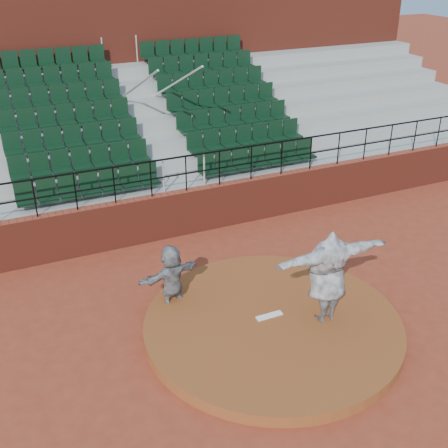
% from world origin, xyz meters
% --- Properties ---
extents(ground, '(90.00, 90.00, 0.00)m').
position_xyz_m(ground, '(0.00, 0.00, 0.00)').
color(ground, maroon).
rests_on(ground, ground).
extents(pitchers_mound, '(5.50, 5.50, 0.25)m').
position_xyz_m(pitchers_mound, '(0.00, 0.00, 0.12)').
color(pitchers_mound, brown).
rests_on(pitchers_mound, ground).
extents(pitching_rubber, '(0.60, 0.15, 0.03)m').
position_xyz_m(pitching_rubber, '(0.00, 0.15, 0.27)').
color(pitching_rubber, white).
rests_on(pitching_rubber, pitchers_mound).
extents(boundary_wall, '(24.00, 0.30, 1.30)m').
position_xyz_m(boundary_wall, '(0.00, 5.00, 0.65)').
color(boundary_wall, maroon).
rests_on(boundary_wall, ground).
extents(wall_railing, '(24.04, 0.05, 1.03)m').
position_xyz_m(wall_railing, '(0.00, 5.00, 2.03)').
color(wall_railing, black).
rests_on(wall_railing, boundary_wall).
extents(seating_deck, '(24.00, 5.97, 4.63)m').
position_xyz_m(seating_deck, '(0.00, 8.64, 1.45)').
color(seating_deck, '#989892').
rests_on(seating_deck, ground).
extents(press_box_facade, '(24.00, 3.00, 7.10)m').
position_xyz_m(press_box_facade, '(0.00, 12.60, 3.55)').
color(press_box_facade, maroon).
rests_on(press_box_facade, ground).
extents(pitcher, '(2.58, 0.73, 2.09)m').
position_xyz_m(pitcher, '(1.03, -0.39, 1.30)').
color(pitcher, black).
rests_on(pitcher, pitchers_mound).
extents(fielder, '(1.56, 0.79, 1.61)m').
position_xyz_m(fielder, '(-1.67, 1.63, 0.80)').
color(fielder, black).
rests_on(fielder, ground).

